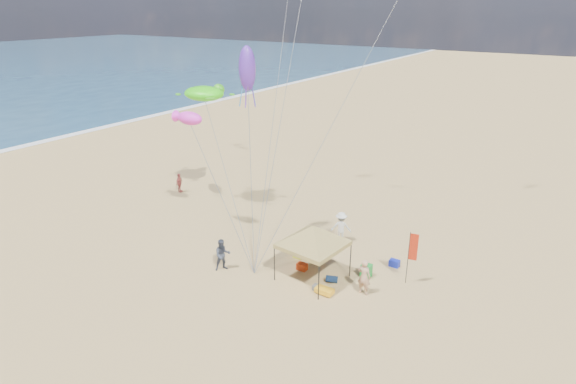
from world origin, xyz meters
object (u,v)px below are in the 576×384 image
object	(u,v)px
cooler_blue	(394,263)
person_near_b	(223,255)
canopy_tent	(313,228)
person_far_a	(179,183)
cooler_red	(302,267)
person_near_a	(364,277)
chair_yellow	(299,251)
beach_cart	(324,291)
feather_flag	(412,250)
chair_green	(366,271)
person_near_c	(341,227)

from	to	relation	value
cooler_blue	person_near_b	world-z (taller)	person_near_b
canopy_tent	person_far_a	size ratio (longest dim) A/B	3.83
cooler_red	person_far_a	size ratio (longest dim) A/B	0.37
canopy_tent	person_near_a	xyz separation A→B (m)	(2.84, 0.15, -1.97)
cooler_red	chair_yellow	size ratio (longest dim) A/B	0.77
person_near_a	person_far_a	world-z (taller)	person_near_a
beach_cart	person_near_b	distance (m)	5.87
person_near_b	feather_flag	bearing A→B (deg)	-27.00
cooler_blue	person_near_a	size ratio (longest dim) A/B	0.29
cooler_red	cooler_blue	xyz separation A→B (m)	(4.04, 3.10, 0.00)
person_far_a	cooler_red	bearing A→B (deg)	-125.86
chair_yellow	person_near_b	bearing A→B (deg)	-128.01
cooler_blue	feather_flag	bearing A→B (deg)	-44.22
feather_flag	person_near_a	world-z (taller)	feather_flag
canopy_tent	chair_yellow	bearing A→B (deg)	139.65
feather_flag	chair_yellow	world-z (taller)	feather_flag
cooler_blue	chair_green	world-z (taller)	chair_green
feather_flag	cooler_red	xyz separation A→B (m)	(-5.32, -1.85, -1.75)
chair_yellow	feather_flag	bearing A→B (deg)	6.83
cooler_blue	person_far_a	bearing A→B (deg)	174.79
beach_cart	person_near_c	size ratio (longest dim) A/B	0.47
cooler_blue	beach_cart	xyz separation A→B (m)	(-1.87, -4.50, 0.01)
cooler_red	person_far_a	bearing A→B (deg)	161.23
cooler_red	person_near_c	size ratio (longest dim) A/B	0.28
person_near_c	person_far_a	bearing A→B (deg)	-27.16
beach_cart	person_far_a	world-z (taller)	person_far_a
canopy_tent	person_near_a	world-z (taller)	canopy_tent
person_near_c	chair_yellow	bearing A→B (deg)	46.00
chair_yellow	person_near_b	world-z (taller)	person_near_b
chair_yellow	person_far_a	world-z (taller)	person_far_a
chair_green	beach_cart	size ratio (longest dim) A/B	0.78
beach_cart	person_near_a	xyz separation A→B (m)	(1.58, 1.12, 0.74)
feather_flag	chair_yellow	xyz separation A→B (m)	(-6.22, -0.74, -1.59)
cooler_red	person_near_a	size ratio (longest dim) A/B	0.29
cooler_blue	beach_cart	size ratio (longest dim) A/B	0.60
feather_flag	chair_green	distance (m)	2.73
chair_green	person_far_a	bearing A→B (deg)	168.56
person_near_a	cooler_blue	bearing A→B (deg)	-94.41
beach_cart	chair_green	bearing A→B (deg)	69.13
feather_flag	person_far_a	world-z (taller)	feather_flag
cooler_blue	canopy_tent	bearing A→B (deg)	-131.57
beach_cart	person_near_b	bearing A→B (deg)	-170.78
person_near_c	person_near_b	bearing A→B (deg)	35.19
feather_flag	person_near_c	distance (m)	5.74
canopy_tent	person_far_a	bearing A→B (deg)	160.82
person_near_c	beach_cart	bearing A→B (deg)	84.98
cooler_red	chair_yellow	world-z (taller)	chair_yellow
chair_yellow	person_near_c	bearing A→B (deg)	70.82
person_near_b	person_near_a	bearing A→B (deg)	-36.47
person_far_a	person_near_b	bearing A→B (deg)	-141.37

